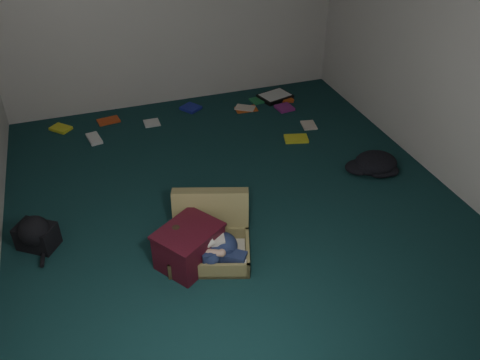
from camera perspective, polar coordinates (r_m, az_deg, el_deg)
floor at (r=4.65m, az=-0.60°, el=-2.54°), size 4.50×4.50×0.00m
wall_front at (r=2.29m, az=17.54°, el=-8.96°), size 4.50×0.00×4.50m
wall_right at (r=4.96m, az=22.58°, el=14.38°), size 0.00×4.50×4.50m
suitcase at (r=4.09m, az=-3.35°, el=-6.27°), size 0.77×0.77×0.45m
person at (r=3.95m, az=-4.07°, el=-7.31°), size 0.62×0.47×0.28m
maroon_bin at (r=3.97m, az=-5.75°, el=-7.39°), size 0.61×0.58×0.33m
backpack at (r=4.44m, az=-21.86°, el=-5.78°), size 0.48×0.46×0.23m
clothing_pile at (r=5.23m, az=14.68°, el=1.84°), size 0.48×0.40×0.14m
paper_tray at (r=6.51m, az=3.96°, el=9.33°), size 0.45×0.38×0.05m
book_scatter at (r=6.03m, az=-3.43°, el=7.01°), size 2.97×1.34×0.02m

